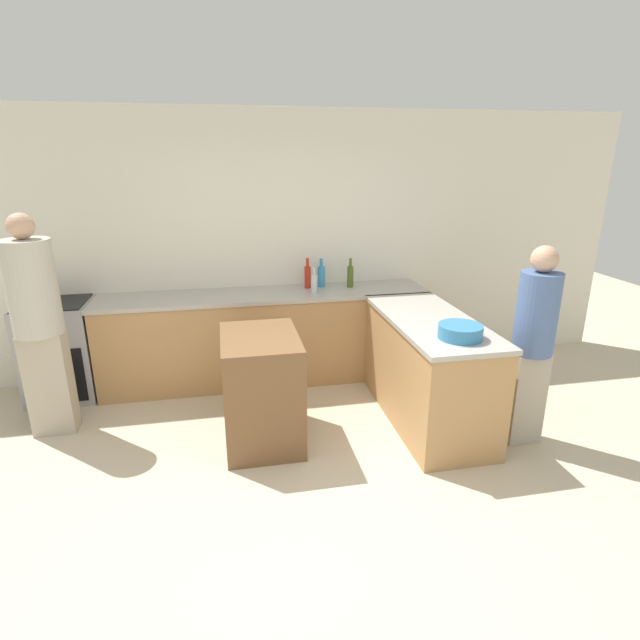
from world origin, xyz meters
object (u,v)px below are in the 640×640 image
(person_at_peninsula, at_px, (533,340))
(dish_soap_bottle, at_px, (321,276))
(olive_oil_bottle, at_px, (350,276))
(person_by_range, at_px, (38,320))
(range_oven, at_px, (61,350))
(hot_sauce_bottle, at_px, (308,276))
(vinegar_bottle_clear, at_px, (314,283))
(island_table, at_px, (262,389))
(mixing_bowl, at_px, (460,332))

(person_at_peninsula, bearing_deg, dish_soap_bottle, 127.15)
(olive_oil_bottle, bearing_deg, person_by_range, -164.55)
(range_oven, xyz_separation_m, hot_sauce_bottle, (2.42, 0.11, 0.59))
(hot_sauce_bottle, distance_m, olive_oil_bottle, 0.45)
(range_oven, distance_m, dish_soap_bottle, 2.64)
(olive_oil_bottle, bearing_deg, vinegar_bottle_clear, -158.46)
(island_table, distance_m, olive_oil_bottle, 1.73)
(mixing_bowl, distance_m, hot_sauce_bottle, 1.91)
(person_at_peninsula, bearing_deg, mixing_bowl, 178.57)
(range_oven, height_order, vinegar_bottle_clear, vinegar_bottle_clear)
(range_oven, xyz_separation_m, person_at_peninsula, (3.90, -1.61, 0.41))
(mixing_bowl, height_order, olive_oil_bottle, olive_oil_bottle)
(island_table, relative_size, hot_sauce_bottle, 2.90)
(vinegar_bottle_clear, bearing_deg, dish_soap_bottle, 63.08)
(range_oven, height_order, hot_sauce_bottle, hot_sauce_bottle)
(island_table, bearing_deg, dish_soap_bottle, 60.03)
(range_oven, height_order, mixing_bowl, mixing_bowl)
(olive_oil_bottle, xyz_separation_m, vinegar_bottle_clear, (-0.41, -0.16, -0.02))
(hot_sauce_bottle, xyz_separation_m, olive_oil_bottle, (0.44, -0.05, -0.00))
(mixing_bowl, bearing_deg, person_at_peninsula, -1.43)
(island_table, relative_size, dish_soap_bottle, 3.06)
(olive_oil_bottle, bearing_deg, island_table, -130.29)
(island_table, bearing_deg, person_at_peninsula, -11.87)
(person_by_range, height_order, person_at_peninsula, person_by_range)
(olive_oil_bottle, distance_m, dish_soap_bottle, 0.30)
(dish_soap_bottle, bearing_deg, island_table, -119.97)
(dish_soap_bottle, bearing_deg, vinegar_bottle_clear, -116.92)
(range_oven, distance_m, vinegar_bottle_clear, 2.52)
(vinegar_bottle_clear, bearing_deg, person_by_range, -165.65)
(hot_sauce_bottle, bearing_deg, person_by_range, -160.79)
(island_table, bearing_deg, vinegar_bottle_clear, 59.37)
(range_oven, distance_m, olive_oil_bottle, 2.92)
(mixing_bowl, bearing_deg, hot_sauce_bottle, 116.94)
(person_by_range, bearing_deg, range_oven, 97.79)
(island_table, height_order, person_at_peninsula, person_at_peninsula)
(range_oven, relative_size, hot_sauce_bottle, 3.03)
(range_oven, xyz_separation_m, island_table, (1.82, -1.17, -0.02))
(vinegar_bottle_clear, bearing_deg, island_table, -120.63)
(range_oven, distance_m, person_at_peninsula, 4.24)
(mixing_bowl, bearing_deg, olive_oil_bottle, 104.32)
(dish_soap_bottle, xyz_separation_m, person_at_peninsula, (1.33, -1.75, -0.17))
(mixing_bowl, relative_size, person_by_range, 0.18)
(range_oven, xyz_separation_m, dish_soap_bottle, (2.57, 0.14, 0.58))
(vinegar_bottle_clear, xyz_separation_m, person_at_peninsula, (1.45, -1.51, -0.15))
(person_by_range, xyz_separation_m, person_at_peninsula, (3.80, -0.91, -0.11))
(vinegar_bottle_clear, distance_m, person_by_range, 2.43)
(vinegar_bottle_clear, bearing_deg, olive_oil_bottle, 21.54)
(range_oven, bearing_deg, vinegar_bottle_clear, -2.23)
(dish_soap_bottle, distance_m, vinegar_bottle_clear, 0.27)
(hot_sauce_bottle, bearing_deg, island_table, -115.28)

